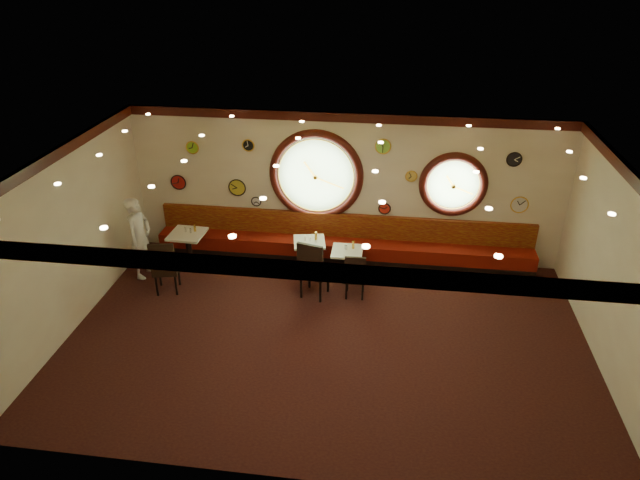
{
  "coord_description": "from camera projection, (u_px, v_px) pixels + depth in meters",
  "views": [
    {
      "loc": [
        0.96,
        -7.99,
        6.15
      ],
      "look_at": [
        -0.22,
        0.8,
        1.5
      ],
      "focal_mm": 32.0,
      "sensor_mm": 36.0,
      "label": 1
    }
  ],
  "objects": [
    {
      "name": "condiment_c_bottle",
      "position": [
        353.0,
        245.0,
        11.44
      ],
      "size": [
        0.05,
        0.05,
        0.16
      ],
      "primitive_type": "cylinder",
      "color": "gold",
      "rests_on": "table_c"
    },
    {
      "name": "porthole_right_glass",
      "position": [
        453.0,
        184.0,
        11.52
      ],
      "size": [
        1.1,
        0.02,
        1.1
      ],
      "primitive_type": "cylinder",
      "rotation": [
        1.57,
        0.0,
        0.0
      ],
      "color": "#81AD68",
      "rests_on": "wall_back"
    },
    {
      "name": "waiter",
      "position": [
        140.0,
        238.0,
        11.48
      ],
      "size": [
        0.5,
        0.68,
        1.72
      ],
      "primitive_type": "imported",
      "rotation": [
        0.0,
        0.0,
        1.43
      ],
      "color": "white",
      "rests_on": "floor"
    },
    {
      "name": "wall_clock_3",
      "position": [
        193.0,
        147.0,
        11.87
      ],
      "size": [
        0.26,
        0.03,
        0.26
      ],
      "primitive_type": "cylinder",
      "rotation": [
        1.57,
        0.0,
        0.0
      ],
      "color": "#8ED029",
      "rests_on": "wall_back"
    },
    {
      "name": "porthole_left_frame",
      "position": [
        316.0,
        176.0,
        11.82
      ],
      "size": [
        1.98,
        0.18,
        1.98
      ],
      "primitive_type": "torus",
      "rotation": [
        1.57,
        0.0,
        0.0
      ],
      "color": "#340D09",
      "rests_on": "wall_back"
    },
    {
      "name": "wall_clock_9",
      "position": [
        248.0,
        145.0,
        11.69
      ],
      "size": [
        0.24,
        0.03,
        0.24
      ],
      "primitive_type": "cylinder",
      "rotation": [
        1.57,
        0.0,
        0.0
      ],
      "color": "black",
      "rests_on": "wall_back"
    },
    {
      "name": "wall_clock_5",
      "position": [
        385.0,
        208.0,
        11.93
      ],
      "size": [
        0.24,
        0.03,
        0.24
      ],
      "primitive_type": "cylinder",
      "rotation": [
        1.57,
        0.0,
        0.0
      ],
      "color": "red",
      "rests_on": "wall_back"
    },
    {
      "name": "wall_back",
      "position": [
        345.0,
        188.0,
        11.88
      ],
      "size": [
        9.0,
        0.02,
        3.2
      ],
      "primitive_type": "cube",
      "color": "beige",
      "rests_on": "floor"
    },
    {
      "name": "porthole_left_ring",
      "position": [
        316.0,
        176.0,
        11.79
      ],
      "size": [
        1.61,
        0.03,
        1.61
      ],
      "primitive_type": "torus",
      "rotation": [
        1.57,
        0.0,
        0.0
      ],
      "color": "gold",
      "rests_on": "wall_back"
    },
    {
      "name": "porthole_left_glass",
      "position": [
        316.0,
        175.0,
        11.83
      ],
      "size": [
        1.66,
        0.02,
        1.66
      ],
      "primitive_type": "cylinder",
      "rotation": [
        1.57,
        0.0,
        0.0
      ],
      "color": "#81AD68",
      "rests_on": "wall_back"
    },
    {
      "name": "ceiling",
      "position": [
        328.0,
        165.0,
        8.5
      ],
      "size": [
        9.0,
        6.0,
        0.02
      ],
      "primitive_type": "cube",
      "color": "gold",
      "rests_on": "wall_back"
    },
    {
      "name": "condiment_c_salt",
      "position": [
        345.0,
        247.0,
        11.42
      ],
      "size": [
        0.03,
        0.03,
        0.09
      ],
      "primitive_type": "cylinder",
      "color": "silver",
      "rests_on": "table_c"
    },
    {
      "name": "wall_clock_6",
      "position": [
        519.0,
        205.0,
        11.49
      ],
      "size": [
        0.34,
        0.03,
        0.34
      ],
      "primitive_type": "cylinder",
      "rotation": [
        1.57,
        0.0,
        0.0
      ],
      "color": "silver",
      "rests_on": "wall_back"
    },
    {
      "name": "wall_clock_7",
      "position": [
        256.0,
        201.0,
        12.25
      ],
      "size": [
        0.2,
        0.03,
        0.2
      ],
      "primitive_type": "cylinder",
      "rotation": [
        1.57,
        0.0,
        0.0
      ],
      "color": "white",
      "rests_on": "wall_back"
    },
    {
      "name": "wall_clock_2",
      "position": [
        237.0,
        187.0,
        12.16
      ],
      "size": [
        0.36,
        0.03,
        0.36
      ],
      "primitive_type": "cylinder",
      "rotation": [
        1.57,
        0.0,
        0.0
      ],
      "color": "gold",
      "rests_on": "wall_back"
    },
    {
      "name": "wall_clock_1",
      "position": [
        514.0,
        159.0,
        11.08
      ],
      "size": [
        0.28,
        0.03,
        0.28
      ],
      "primitive_type": "cylinder",
      "rotation": [
        1.57,
        0.0,
        0.0
      ],
      "color": "black",
      "rests_on": "wall_back"
    },
    {
      "name": "condiment_c_pepper",
      "position": [
        346.0,
        248.0,
        11.4
      ],
      "size": [
        0.03,
        0.03,
        0.1
      ],
      "primitive_type": "cylinder",
      "color": "silver",
      "rests_on": "table_c"
    },
    {
      "name": "condiment_a_pepper",
      "position": [
        190.0,
        231.0,
        11.86
      ],
      "size": [
        0.04,
        0.04,
        0.1
      ],
      "primitive_type": "cylinder",
      "color": "silver",
      "rests_on": "table_a"
    },
    {
      "name": "wall_clock_0",
      "position": [
        179.0,
        182.0,
        12.29
      ],
      "size": [
        0.32,
        0.03,
        0.32
      ],
      "primitive_type": "cylinder",
      "rotation": [
        1.57,
        0.0,
        0.0
      ],
      "color": "#B31611",
      "rests_on": "wall_back"
    },
    {
      "name": "wall_right",
      "position": [
        619.0,
        277.0,
        8.71
      ],
      "size": [
        0.02,
        6.0,
        3.2
      ],
      "primitive_type": "cube",
      "color": "beige",
      "rests_on": "floor"
    },
    {
      "name": "chair_b",
      "position": [
        312.0,
        266.0,
        10.8
      ],
      "size": [
        0.62,
        0.62,
        0.75
      ],
      "rotation": [
        0.0,
        0.0,
        -0.26
      ],
      "color": "black",
      "rests_on": "floor"
    },
    {
      "name": "molding_left",
      "position": [
        51.0,
        157.0,
        9.07
      ],
      "size": [
        0.1,
        6.0,
        0.18
      ],
      "primitive_type": "cube",
      "color": "#340D09",
      "rests_on": "wall_back"
    },
    {
      "name": "chair_a",
      "position": [
        164.0,
        264.0,
        10.96
      ],
      "size": [
        0.56,
        0.56,
        0.71
      ],
      "rotation": [
        0.0,
        0.0,
        0.2
      ],
      "color": "black",
      "rests_on": "floor"
    },
    {
      "name": "molding_back",
      "position": [
        346.0,
        117.0,
        11.13
      ],
      "size": [
        9.0,
        0.1,
        0.18
      ],
      "primitive_type": "cube",
      "color": "#340D09",
      "rests_on": "wall_back"
    },
    {
      "name": "table_a",
      "position": [
        188.0,
        245.0,
        12.01
      ],
      "size": [
        0.73,
        0.73,
        0.77
      ],
      "color": "black",
      "rests_on": "floor"
    },
    {
      "name": "wall_clock_8",
      "position": [
        411.0,
        176.0,
        11.52
      ],
      "size": [
        0.22,
        0.03,
        0.22
      ],
      "primitive_type": "cylinder",
      "rotation": [
        1.57,
        0.0,
        0.0
      ],
      "color": "gold",
      "rests_on": "wall_back"
    },
    {
      "name": "condiment_a_bottle",
      "position": [
        195.0,
        228.0,
        11.92
      ],
      "size": [
        0.05,
        0.05,
        0.15
      ],
      "primitive_type": "cylinder",
      "color": "yellow",
      "rests_on": "table_a"
    },
    {
      "name": "banquette_back",
      "position": [
        344.0,
        226.0,
        12.22
      ],
      "size": [
        8.0,
        0.1,
        0.55
      ],
      "primitive_type": "cube",
      "color": "#5D0707",
      "rests_on": "wall_back"
    },
    {
      "name": "condiment_a_salt",
      "position": [
        185.0,
        230.0,
        11.91
      ],
      "size": [
        0.04,
        0.04,
        0.1
      ],
      "primitive_type": "cylinder",
      "color": "silver",
      "rests_on": "table_a"
    },
    {
      "name": "condiment_b_bottle",
      "position": [
        316.0,
        236.0,
        11.73
      ],
      "size": [
        0.05,
        0.05,
        0.17
      ],
      "primitive_type": "cylinder",
      "color": "gold",
      "rests_on": "table_b"
    },
    {
      "name": "molding_front",
      "position": [
        293.0,
        270.0,
        5.95
      ],
      "size": [
        9.0,
        0.1,
        0.18
      ],
      "primitive_type": "cube",
      "color": "#340D09",
      "rests_on": "wall_back"
    },
    {
      "name": "condiment_b_pepper",
      "position": [
        310.0,
        239.0,
        11.69
      ],
      "size": [
        0.03,
        0.03,
        0.09
      ],
      "primitive_type": "cylinder",
      "color": "silver",
      "rests_on": "table_b"
    },
    {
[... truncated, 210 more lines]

